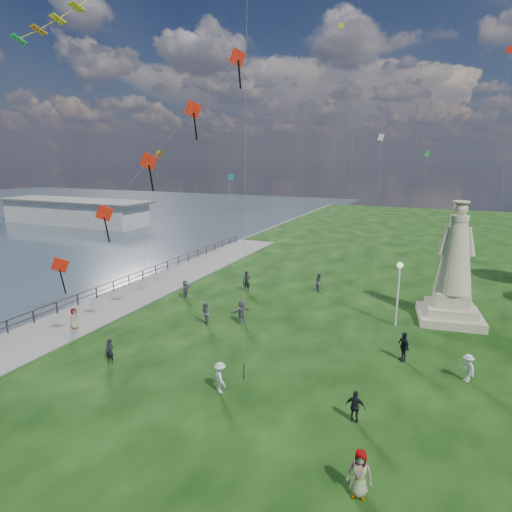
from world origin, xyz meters
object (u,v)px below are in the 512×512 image
at_px(person_4, 360,473).
at_px(person_11, 241,312).
at_px(person_0, 110,351).
at_px(person_3, 355,406).
at_px(person_9, 403,346).
at_px(person_5, 186,289).
at_px(person_10, 74,320).
at_px(person_1, 205,314).
at_px(lamppost, 399,280).
at_px(person_7, 319,282).
at_px(pier_pavilion, 75,212).
at_px(statue, 453,277).
at_px(person_6, 246,281).
at_px(person_2, 220,378).
at_px(person_8, 468,368).

height_order(person_4, person_11, person_4).
height_order(person_0, person_3, person_3).
bearing_deg(person_9, person_5, -140.15).
height_order(person_5, person_10, person_5).
distance_m(person_1, person_10, 8.82).
xyz_separation_m(lamppost, person_0, (-14.28, -12.33, -2.56)).
height_order(person_4, person_7, person_4).
relative_size(pier_pavilion, person_1, 18.31).
relative_size(statue, person_10, 5.92).
bearing_deg(statue, person_7, 156.09).
bearing_deg(person_7, person_6, 79.22).
bearing_deg(person_6, lamppost, -25.06).
height_order(lamppost, person_2, lamppost).
bearing_deg(person_9, pier_pavilion, -154.79).
bearing_deg(person_9, person_10, -114.14).
xyz_separation_m(person_0, person_10, (-5.61, 2.79, -0.00)).
bearing_deg(person_3, person_5, -34.42).
bearing_deg(person_2, statue, -85.20).
bearing_deg(person_11, pier_pavilion, -91.53).
xyz_separation_m(pier_pavilion, person_5, (42.30, -28.78, -1.07)).
bearing_deg(statue, person_4, -106.63).
xyz_separation_m(statue, person_11, (-13.49, -6.41, -2.41)).
bearing_deg(person_9, statue, 126.84).
height_order(statue, person_6, statue).
bearing_deg(statue, person_0, -147.92).
bearing_deg(pier_pavilion, statue, -22.20).
xyz_separation_m(lamppost, person_10, (-19.89, -9.54, -2.56)).
height_order(person_7, person_9, person_9).
xyz_separation_m(person_3, person_11, (-9.65, 8.49, 0.08)).
distance_m(person_3, person_7, 19.05).
relative_size(pier_pavilion, person_6, 16.49).
bearing_deg(statue, person_2, -132.69).
bearing_deg(person_6, person_1, -98.13).
xyz_separation_m(pier_pavilion, lamppost, (59.01, -28.05, 1.45)).
distance_m(person_2, person_10, 13.19).
height_order(statue, person_3, statue).
bearing_deg(person_8, lamppost, 178.12).
xyz_separation_m(person_4, person_5, (-17.25, 15.81, -0.11)).
bearing_deg(person_11, person_2, 50.67).
distance_m(pier_pavilion, person_0, 60.28).
bearing_deg(person_3, pier_pavilion, -33.55).
xyz_separation_m(person_1, person_3, (11.80, -7.13, -0.07)).
bearing_deg(lamppost, person_2, -119.29).
xyz_separation_m(person_8, person_11, (-14.32, 2.58, 0.07)).
distance_m(person_9, person_10, 21.28).
bearing_deg(statue, person_5, -178.72).
distance_m(person_0, person_10, 6.27).
height_order(person_3, person_8, person_8).
height_order(person_1, person_2, person_1).
xyz_separation_m(person_8, person_10, (-24.14, -3.13, -0.03)).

